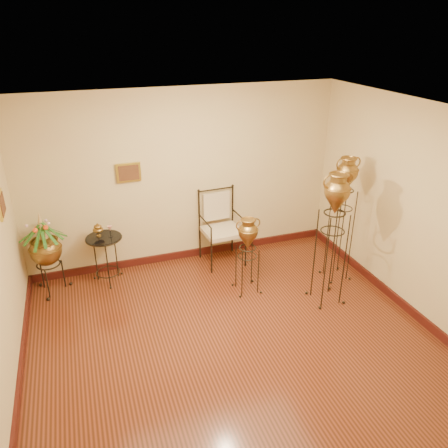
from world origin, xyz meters
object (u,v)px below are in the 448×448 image
object	(u,v)px
amphora_tall	(342,218)
side_table	(106,258)
planter_urn	(45,247)
armchair	(222,229)
amphora_mid	(332,239)

from	to	relation	value
amphora_tall	side_table	distance (m)	3.57
planter_urn	armchair	size ratio (longest dim) A/B	1.08
armchair	side_table	size ratio (longest dim) A/B	1.27
armchair	amphora_tall	bearing A→B (deg)	-37.01
side_table	amphora_mid	bearing A→B (deg)	-27.67
amphora_tall	armchair	bearing A→B (deg)	146.28
amphora_tall	planter_urn	world-z (taller)	amphora_tall
amphora_tall	amphora_mid	world-z (taller)	amphora_tall
armchair	amphora_mid	bearing A→B (deg)	-58.38
planter_urn	armchair	bearing A→B (deg)	-0.34
planter_urn	amphora_tall	bearing A→B (deg)	-13.83
amphora_mid	planter_urn	xyz separation A→B (m)	(-3.71, 1.52, -0.25)
amphora_mid	armchair	size ratio (longest dim) A/B	1.59
amphora_tall	amphora_mid	distance (m)	0.68
amphora_tall	side_table	bearing A→B (deg)	162.99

